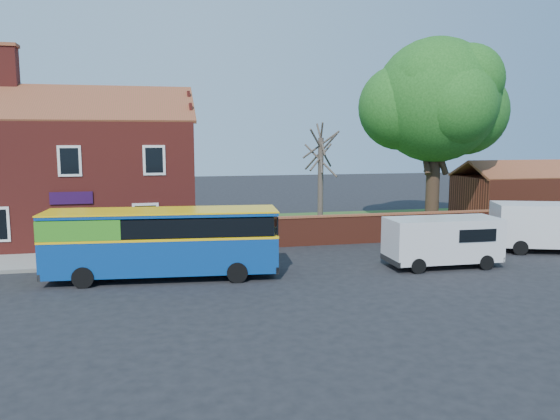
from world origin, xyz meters
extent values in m
plane|color=black|center=(0.00, 0.00, 0.00)|extent=(120.00, 120.00, 0.00)
cube|color=gray|center=(-7.00, 5.75, 0.06)|extent=(18.00, 3.50, 0.12)
cube|color=slate|center=(-7.00, 4.00, 0.07)|extent=(18.00, 0.15, 0.14)
cube|color=#426B28|center=(13.00, 13.00, 0.02)|extent=(26.00, 12.00, 0.04)
cube|color=maroon|center=(-7.00, 11.50, 3.25)|extent=(12.00, 8.00, 6.50)
cube|color=brown|center=(-7.00, 9.50, 7.50)|extent=(12.30, 4.08, 2.16)
cube|color=brown|center=(-7.00, 13.50, 7.50)|extent=(12.30, 4.08, 2.16)
cube|color=maroon|center=(-10.40, 11.50, 9.40)|extent=(0.90, 0.90, 2.20)
cube|color=black|center=(-7.00, 7.47, 4.60)|extent=(1.10, 0.06, 1.50)
cube|color=#4C0F19|center=(-7.00, 7.45, 1.10)|extent=(0.95, 0.04, 2.10)
cube|color=silver|center=(-7.00, 7.47, 1.15)|extent=(1.20, 0.06, 2.30)
cube|color=#250B33|center=(-7.00, 7.44, 2.80)|extent=(2.00, 0.06, 0.60)
cube|color=maroon|center=(13.00, 7.00, 0.75)|extent=(22.00, 0.30, 1.50)
cube|color=brown|center=(13.00, 7.00, 1.55)|extent=(22.00, 0.38, 0.10)
cube|color=maroon|center=(22.00, 13.00, 1.50)|extent=(8.00, 5.00, 3.00)
cube|color=brown|center=(22.00, 11.75, 3.55)|extent=(8.20, 2.56, 1.24)
cube|color=brown|center=(22.00, 14.25, 3.55)|extent=(8.20, 2.56, 1.24)
cube|color=navy|center=(-2.73, 1.74, 1.06)|extent=(9.39, 3.13, 1.47)
cube|color=yellow|center=(-2.73, 1.74, 1.79)|extent=(9.42, 3.15, 0.10)
cube|color=black|center=(-2.73, 1.74, 2.23)|extent=(9.03, 3.12, 0.73)
cube|color=green|center=(-5.76, 2.02, 2.23)|extent=(3.34, 2.62, 0.78)
cube|color=navy|center=(-2.73, 1.74, 2.72)|extent=(9.39, 3.13, 0.14)
cube|color=yellow|center=(-2.73, 1.74, 2.80)|extent=(9.44, 3.17, 0.06)
cylinder|color=black|center=(-5.77, 0.94, 0.42)|extent=(0.85, 0.35, 0.83)
cylinder|color=black|center=(-5.57, 3.08, 0.42)|extent=(0.85, 0.35, 0.83)
cylinder|color=black|center=(0.11, 0.41, 0.42)|extent=(0.85, 0.35, 0.83)
cylinder|color=black|center=(0.31, 2.55, 0.42)|extent=(0.85, 0.35, 0.83)
cube|color=silver|center=(9.42, 1.06, 1.25)|extent=(5.03, 2.08, 1.90)
cube|color=black|center=(11.67, 1.02, 1.55)|extent=(0.11, 1.70, 0.75)
cube|color=black|center=(11.88, 1.02, 0.40)|extent=(0.13, 2.00, 0.24)
cylinder|color=black|center=(7.81, 0.15, 0.33)|extent=(0.66, 0.23, 0.66)
cylinder|color=black|center=(7.84, 2.02, 0.33)|extent=(0.66, 0.23, 0.66)
cylinder|color=black|center=(11.00, 0.09, 0.33)|extent=(0.66, 0.23, 0.66)
cylinder|color=black|center=(11.03, 1.97, 0.33)|extent=(0.66, 0.23, 0.66)
cube|color=silver|center=(16.42, 2.81, 1.38)|extent=(5.96, 3.92, 2.10)
cylinder|color=black|center=(14.40, 2.40, 0.37)|extent=(0.76, 0.45, 0.73)
cylinder|color=black|center=(15.09, 4.38, 0.37)|extent=(0.76, 0.45, 0.73)
cylinder|color=black|center=(14.22, 10.98, 2.46)|extent=(0.86, 0.86, 4.92)
sphere|color=#308228|center=(14.22, 10.98, 8.02)|extent=(7.70, 7.70, 7.70)
sphere|color=#308228|center=(16.47, 11.41, 7.38)|extent=(5.56, 5.56, 5.56)
sphere|color=#308228|center=(12.19, 11.62, 7.59)|extent=(5.35, 5.35, 5.35)
cylinder|color=#4C4238|center=(6.48, 10.03, 2.86)|extent=(0.33, 0.33, 5.71)
cylinder|color=#4C4238|center=(6.48, 10.03, 4.89)|extent=(0.34, 2.79, 2.24)
cylinder|color=#4C4238|center=(6.48, 10.03, 4.69)|extent=(1.45, 2.06, 2.05)
cylinder|color=#4C4238|center=(6.48, 10.03, 5.10)|extent=(2.34, 1.07, 2.28)
camera|label=1|loc=(-2.89, -20.60, 5.76)|focal=35.00mm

